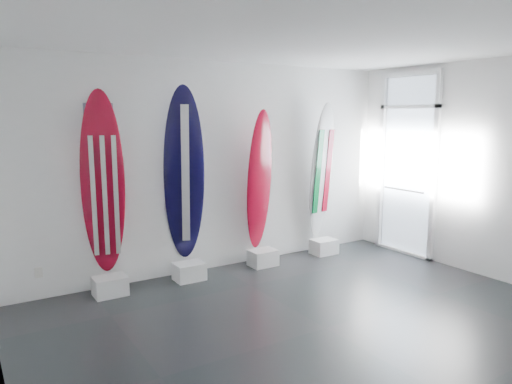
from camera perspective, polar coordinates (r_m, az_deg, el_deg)
floor at (r=5.38m, az=8.26°, el=-15.63°), size 6.00×6.00×0.00m
ceiling at (r=4.96m, az=9.08°, el=17.78°), size 6.00×6.00×0.00m
wall_back at (r=7.02m, az=-4.78°, el=2.96°), size 6.00×0.00×6.00m
wall_right at (r=7.26m, az=26.93°, el=2.22°), size 0.00×5.00×5.00m
display_block_usa at (r=6.43m, az=-16.87°, el=-10.59°), size 0.40×0.30×0.24m
surfboard_usa at (r=6.23m, az=-17.64°, el=0.84°), size 0.61×0.51×2.32m
display_block_navy at (r=6.77m, az=-7.89°, el=-9.28°), size 0.40×0.30×0.24m
surfboard_navy at (r=6.58m, az=-8.50°, el=1.92°), size 0.68×0.64×2.41m
display_block_swiss at (r=7.32m, az=0.83°, el=-7.79°), size 0.40×0.30×0.24m
surfboard_swiss at (r=7.16m, az=0.41°, el=1.38°), size 0.51×0.33×2.10m
display_block_italy at (r=8.01m, az=8.03°, el=-6.40°), size 0.40×0.30×0.24m
surfboard_italy at (r=7.85m, az=7.75°, el=2.40°), size 0.54×0.37×2.21m
wall_outlet at (r=6.51m, az=-24.32°, el=-8.66°), size 0.09×0.02×0.13m
glass_door at (r=8.15m, az=17.43°, el=2.88°), size 0.12×1.16×2.85m
balcony at (r=9.32m, az=22.49°, el=-2.42°), size 2.80×2.20×1.20m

